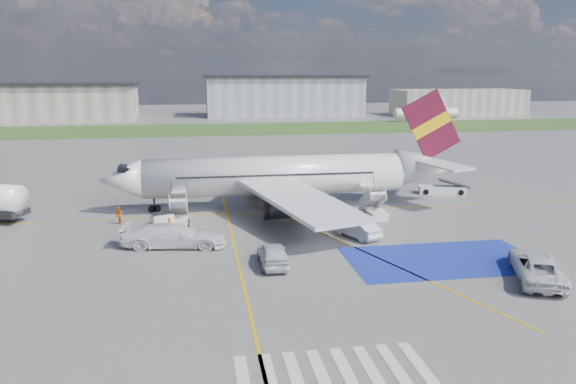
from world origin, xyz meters
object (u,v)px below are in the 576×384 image
Objects in this scene: airliner at (289,175)px; car_silver_b at (357,228)px; van_white_b at (173,232)px; car_silver_a at (273,254)px; van_white_a at (537,262)px; belt_loader at (442,190)px; gpu_cart at (162,222)px.

airliner is 12.31m from car_silver_b.
van_white_b is (-11.25, -11.61, -2.16)m from airliner.
airliner is 7.83× the size of car_silver_b.
car_silver_a reaches higher than car_silver_b.
belt_loader is at bearing -78.22° from van_white_a.
airliner reaches higher than car_silver_a.
gpu_cart is (-12.40, -6.25, -2.72)m from airliner.
car_silver_b is 0.78× the size of van_white_a.
airliner is 6.07× the size of van_white_a.
belt_loader is 33.36m from van_white_b.
belt_loader is 26.80m from van_white_a.
car_silver_a is 18.03m from van_white_a.
car_silver_a reaches higher than gpu_cart.
belt_loader is at bearing -158.69° from car_silver_b.
car_silver_a is at bearing -123.36° from belt_loader.
belt_loader is (30.80, 9.93, -0.26)m from gpu_cart.
airliner is at bearing -95.93° from car_silver_b.
airliner reaches higher than van_white_a.
gpu_cart is 32.36m from belt_loader.
van_white_b reaches higher than car_silver_b.
car_silver_b is at bearing -38.61° from gpu_cart.
van_white_b is (1.16, -5.36, 0.55)m from gpu_cart.
gpu_cart is 0.34× the size of van_white_a.
car_silver_a is at bearing -73.72° from gpu_cart.
van_white_b reaches higher than belt_loader.
van_white_a is at bearing -105.61° from van_white_b.
van_white_b reaches higher than car_silver_a.
car_silver_b reaches higher than gpu_cart.
airliner is 17.83m from car_silver_a.
car_silver_b is at bearing -143.60° from car_silver_a.
belt_loader is at bearing -136.85° from car_silver_a.
car_silver_a is 9.82m from car_silver_b.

